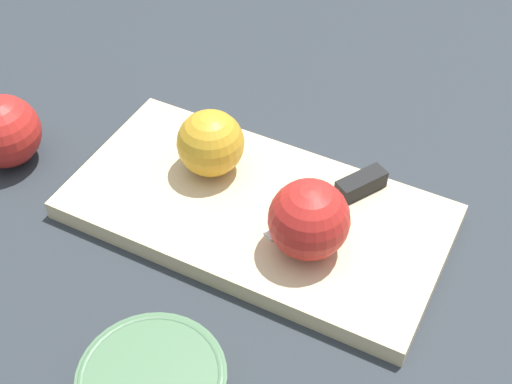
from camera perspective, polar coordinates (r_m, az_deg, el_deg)
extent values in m
plane|color=#282D33|center=(0.82, 0.00, -2.14)|extent=(4.00, 4.00, 0.00)
cube|color=#D1B789|center=(0.81, 0.00, -1.58)|extent=(0.43, 0.24, 0.02)
sphere|color=gold|center=(0.82, -3.66, 3.92)|extent=(0.08, 0.08, 0.08)
cylinder|color=beige|center=(0.82, -3.64, 4.24)|extent=(0.07, 0.03, 0.07)
sphere|color=red|center=(0.73, 4.26, -2.21)|extent=(0.09, 0.09, 0.09)
cylinder|color=beige|center=(0.72, 4.72, -2.53)|extent=(0.03, 0.08, 0.08)
cube|color=silver|center=(0.78, 3.92, -2.00)|extent=(0.06, 0.09, 0.00)
cube|color=black|center=(0.81, 8.40, 0.63)|extent=(0.05, 0.06, 0.02)
cylinder|color=beige|center=(0.79, 4.88, -1.74)|extent=(0.06, 0.06, 0.01)
sphere|color=red|center=(0.91, -19.55, 4.60)|extent=(0.09, 0.09, 0.09)
torus|color=#4C704C|center=(0.65, -8.36, -14.51)|extent=(0.13, 0.13, 0.01)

